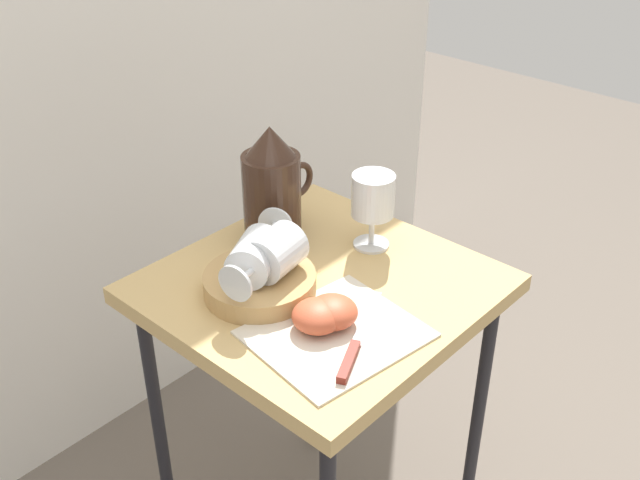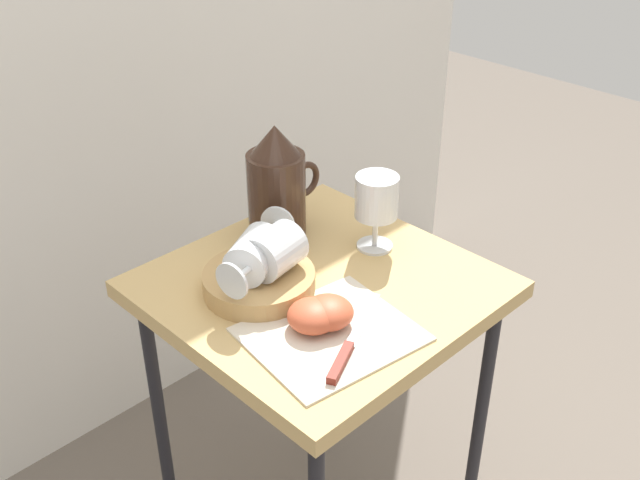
# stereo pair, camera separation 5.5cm
# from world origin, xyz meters

# --- Properties ---
(table) EXTENTS (0.51, 0.50, 0.68)m
(table) POSITION_xyz_m (0.00, 0.00, 0.61)
(table) COLOR tan
(table) RESTS_ON ground_plane
(linen_napkin) EXTENTS (0.26, 0.24, 0.00)m
(linen_napkin) POSITION_xyz_m (-0.09, -0.11, 0.68)
(linen_napkin) COLOR beige
(linen_napkin) RESTS_ON table
(basket_tray) EXTENTS (0.18, 0.18, 0.03)m
(basket_tray) POSITION_xyz_m (-0.09, 0.05, 0.70)
(basket_tray) COLOR tan
(basket_tray) RESTS_ON table
(pitcher) EXTENTS (0.16, 0.10, 0.21)m
(pitcher) POSITION_xyz_m (0.05, 0.16, 0.77)
(pitcher) COLOR #382319
(pitcher) RESTS_ON table
(wine_glass_upright) EXTENTS (0.07, 0.07, 0.14)m
(wine_glass_upright) POSITION_xyz_m (0.15, 0.01, 0.77)
(wine_glass_upright) COLOR silver
(wine_glass_upright) RESTS_ON table
(wine_glass_tipped_near) EXTENTS (0.15, 0.09, 0.08)m
(wine_glass_tipped_near) POSITION_xyz_m (-0.07, 0.03, 0.75)
(wine_glass_tipped_near) COLOR silver
(wine_glass_tipped_near) RESTS_ON basket_tray
(wine_glass_tipped_far) EXTENTS (0.17, 0.13, 0.07)m
(wine_glass_tipped_far) POSITION_xyz_m (-0.09, 0.05, 0.75)
(wine_glass_tipped_far) COLOR silver
(wine_glass_tipped_far) RESTS_ON basket_tray
(apple_half_left) EXTENTS (0.08, 0.08, 0.04)m
(apple_half_left) POSITION_xyz_m (-0.10, -0.08, 0.71)
(apple_half_left) COLOR #C15133
(apple_half_left) RESTS_ON linen_napkin
(apple_half_right) EXTENTS (0.08, 0.08, 0.04)m
(apple_half_right) POSITION_xyz_m (-0.07, -0.09, 0.71)
(apple_half_right) COLOR #C15133
(apple_half_right) RESTS_ON linen_napkin
(knife) EXTENTS (0.21, 0.11, 0.01)m
(knife) POSITION_xyz_m (-0.10, -0.16, 0.69)
(knife) COLOR silver
(knife) RESTS_ON linen_napkin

